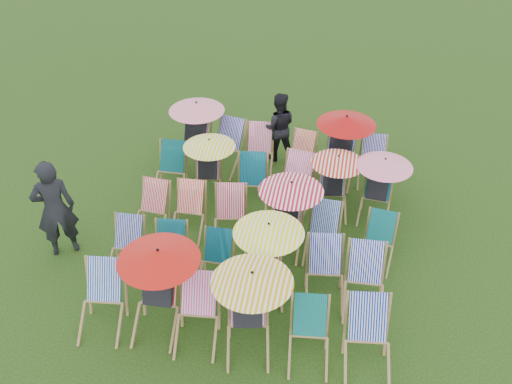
% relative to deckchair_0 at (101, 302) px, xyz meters
% --- Properties ---
extents(ground, '(100.00, 100.00, 0.00)m').
position_rel_deckchair_0_xyz_m(ground, '(1.94, 2.30, -0.50)').
color(ground, black).
rests_on(ground, ground).
extents(deckchair_0, '(0.77, 0.99, 1.00)m').
position_rel_deckchair_0_xyz_m(deckchair_0, '(0.00, 0.00, 0.00)').
color(deckchair_0, olive).
rests_on(deckchair_0, ground).
extents(deckchair_1, '(1.21, 1.27, 1.44)m').
position_rel_deckchair_0_xyz_m(deckchair_1, '(0.85, 0.18, 0.26)').
color(deckchair_1, olive).
rests_on(deckchair_1, ground).
extents(deckchair_2, '(0.74, 0.96, 0.98)m').
position_rel_deckchair_0_xyz_m(deckchair_2, '(1.48, 0.03, -0.01)').
color(deckchair_2, olive).
rests_on(deckchair_2, ground).
extents(deckchair_3, '(1.16, 1.27, 1.38)m').
position_rel_deckchair_0_xyz_m(deckchair_3, '(2.26, 0.06, 0.23)').
color(deckchair_3, olive).
rests_on(deckchair_3, ground).
extents(deckchair_4, '(0.69, 0.89, 0.90)m').
position_rel_deckchair_0_xyz_m(deckchair_4, '(3.15, 0.00, -0.05)').
color(deckchair_4, olive).
rests_on(deckchair_4, ground).
extents(deckchair_5, '(0.80, 1.02, 1.02)m').
position_rel_deckchair_0_xyz_m(deckchair_5, '(3.97, 0.02, 0.01)').
color(deckchair_5, olive).
rests_on(deckchair_5, ground).
extents(deckchair_6, '(0.62, 0.83, 0.87)m').
position_rel_deckchair_0_xyz_m(deckchair_6, '(-0.12, 1.25, -0.06)').
color(deckchair_6, olive).
rests_on(deckchair_6, ground).
extents(deckchair_7, '(0.69, 0.89, 0.90)m').
position_rel_deckchair_0_xyz_m(deckchair_7, '(0.66, 1.21, -0.05)').
color(deckchair_7, olive).
rests_on(deckchair_7, ground).
extents(deckchair_8, '(0.57, 0.79, 0.84)m').
position_rel_deckchair_0_xyz_m(deckchair_8, '(1.44, 1.25, -0.08)').
color(deckchair_8, olive).
rests_on(deckchair_8, ground).
extents(deckchair_9, '(1.12, 1.22, 1.33)m').
position_rel_deckchair_0_xyz_m(deckchair_9, '(2.29, 1.20, 0.20)').
color(deckchair_9, olive).
rests_on(deckchair_9, ground).
extents(deckchair_10, '(0.75, 0.96, 0.96)m').
position_rel_deckchair_0_xyz_m(deckchair_10, '(3.24, 1.27, -0.02)').
color(deckchair_10, olive).
rests_on(deckchair_10, ground).
extents(deckchair_11, '(0.70, 0.95, 0.99)m').
position_rel_deckchair_0_xyz_m(deckchair_11, '(3.87, 1.19, -0.00)').
color(deckchair_11, olive).
rests_on(deckchair_11, ground).
extents(deckchair_12, '(0.65, 0.87, 0.90)m').
position_rel_deckchair_0_xyz_m(deckchair_12, '(-0.06, 2.29, -0.05)').
color(deckchair_12, olive).
rests_on(deckchair_12, ground).
extents(deckchair_13, '(0.63, 0.85, 0.90)m').
position_rel_deckchair_0_xyz_m(deckchair_13, '(0.63, 2.39, -0.05)').
color(deckchair_13, olive).
rests_on(deckchair_13, ground).
extents(deckchair_14, '(0.77, 0.96, 0.94)m').
position_rel_deckchair_0_xyz_m(deckchair_14, '(1.43, 2.36, -0.03)').
color(deckchair_14, olive).
rests_on(deckchair_14, ground).
extents(deckchair_15, '(1.13, 1.16, 1.33)m').
position_rel_deckchair_0_xyz_m(deckchair_15, '(2.44, 2.35, 0.21)').
color(deckchair_15, olive).
rests_on(deckchair_15, ground).
extents(deckchair_16, '(0.63, 0.86, 0.90)m').
position_rel_deckchair_0_xyz_m(deckchair_16, '(3.10, 2.27, -0.05)').
color(deckchair_16, olive).
rests_on(deckchair_16, ground).
extents(deckchair_17, '(0.65, 0.84, 0.85)m').
position_rel_deckchair_0_xyz_m(deckchair_17, '(4.05, 2.27, -0.08)').
color(deckchair_17, olive).
rests_on(deckchair_17, ground).
extents(deckchair_18, '(0.65, 0.89, 0.94)m').
position_rel_deckchair_0_xyz_m(deckchair_18, '(-0.11, 3.57, -0.03)').
color(deckchair_18, olive).
rests_on(deckchair_18, ground).
extents(deckchair_19, '(1.02, 1.10, 1.21)m').
position_rel_deckchair_0_xyz_m(deckchair_19, '(0.68, 3.61, 0.14)').
color(deckchair_19, olive).
rests_on(deckchair_19, ground).
extents(deckchair_20, '(0.76, 0.96, 0.96)m').
position_rel_deckchair_0_xyz_m(deckchair_20, '(1.60, 3.42, -0.02)').
color(deckchair_20, olive).
rests_on(deckchair_20, ground).
extents(deckchair_21, '(0.78, 1.00, 1.00)m').
position_rel_deckchair_0_xyz_m(deckchair_21, '(2.41, 3.57, -0.00)').
color(deckchair_21, olive).
rests_on(deckchair_21, ground).
extents(deckchair_22, '(1.01, 1.09, 1.19)m').
position_rel_deckchair_0_xyz_m(deckchair_22, '(3.16, 3.55, 0.13)').
color(deckchair_22, olive).
rests_on(deckchair_22, ground).
extents(deckchair_23, '(1.04, 1.10, 1.23)m').
position_rel_deckchair_0_xyz_m(deckchair_23, '(3.99, 3.57, 0.15)').
color(deckchair_23, olive).
rests_on(deckchair_23, ground).
extents(deckchair_24, '(1.17, 1.23, 1.38)m').
position_rel_deckchair_0_xyz_m(deckchair_24, '(0.08, 4.70, 0.23)').
color(deckchair_24, olive).
rests_on(deckchair_24, ground).
extents(deckchair_25, '(0.81, 1.02, 1.00)m').
position_rel_deckchair_0_xyz_m(deckchair_25, '(0.78, 4.61, -0.00)').
color(deckchair_25, olive).
rests_on(deckchair_25, ground).
extents(deckchair_26, '(0.71, 0.92, 0.93)m').
position_rel_deckchair_0_xyz_m(deckchair_26, '(1.49, 4.67, -0.03)').
color(deckchair_26, olive).
rests_on(deckchair_26, ground).
extents(deckchair_27, '(0.69, 0.87, 0.86)m').
position_rel_deckchair_0_xyz_m(deckchair_27, '(2.37, 4.68, -0.07)').
color(deckchair_27, olive).
rests_on(deckchair_27, ground).
extents(deckchair_28, '(1.19, 1.25, 1.41)m').
position_rel_deckchair_0_xyz_m(deckchair_28, '(3.19, 4.69, 0.25)').
color(deckchair_28, olive).
rests_on(deckchair_28, ground).
extents(deckchair_29, '(0.63, 0.85, 0.90)m').
position_rel_deckchair_0_xyz_m(deckchair_29, '(3.86, 4.72, -0.05)').
color(deckchair_29, olive).
rests_on(deckchair_29, ground).
extents(person_left, '(0.83, 0.75, 1.90)m').
position_rel_deckchair_0_xyz_m(person_left, '(-1.39, 1.43, 0.45)').
color(person_left, black).
rests_on(person_left, ground).
extents(person_rear, '(0.86, 0.73, 1.56)m').
position_rel_deckchair_0_xyz_m(person_rear, '(1.81, 5.20, 0.28)').
color(person_rear, black).
rests_on(person_rear, ground).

